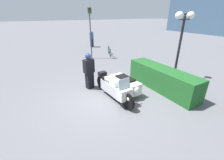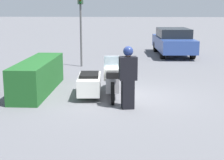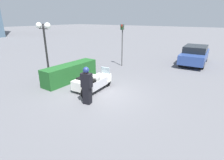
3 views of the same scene
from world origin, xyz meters
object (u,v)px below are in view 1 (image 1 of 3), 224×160
at_px(twin_lamp_post, 183,28).
at_px(pedestrian_bystander, 92,39).
at_px(hedge_bush_curbside, 162,79).
at_px(bicycle_parked, 109,51).
at_px(police_motorcycle, 121,86).
at_px(traffic_light_far, 90,27).
at_px(officer_rider, 89,70).

bearing_deg(twin_lamp_post, pedestrian_bystander, -176.66).
bearing_deg(hedge_bush_curbside, bicycle_parked, 172.45).
bearing_deg(bicycle_parked, police_motorcycle, -3.29).
height_order(twin_lamp_post, traffic_light_far, traffic_light_far).
distance_m(hedge_bush_curbside, twin_lamp_post, 2.72).
distance_m(hedge_bush_curbside, bicycle_parked, 6.91).
distance_m(officer_rider, hedge_bush_curbside, 3.47).
relative_size(twin_lamp_post, traffic_light_far, 0.92).
relative_size(officer_rider, hedge_bush_curbside, 0.46).
xyz_separation_m(police_motorcycle, bicycle_parked, (-6.47, 2.96, -0.13)).
bearing_deg(bicycle_parked, hedge_bush_curbside, 13.75).
xyz_separation_m(twin_lamp_post, bicycle_parked, (-6.37, -0.61, -2.39)).
height_order(pedestrian_bystander, bicycle_parked, pedestrian_bystander).
relative_size(twin_lamp_post, bicycle_parked, 2.14).
height_order(police_motorcycle, traffic_light_far, traffic_light_far).
distance_m(police_motorcycle, traffic_light_far, 6.67).
bearing_deg(officer_rider, pedestrian_bystander, -34.97).
bearing_deg(traffic_light_far, bicycle_parked, 103.81).
bearing_deg(officer_rider, twin_lamp_post, -117.75).
height_order(officer_rider, bicycle_parked, officer_rider).
xyz_separation_m(hedge_bush_curbside, bicycle_parked, (-6.85, 0.91, -0.19)).
bearing_deg(pedestrian_bystander, hedge_bush_curbside, -59.37).
height_order(police_motorcycle, bicycle_parked, police_motorcycle).
height_order(traffic_light_far, pedestrian_bystander, traffic_light_far).
bearing_deg(officer_rider, hedge_bush_curbside, -132.43).
bearing_deg(hedge_bush_curbside, twin_lamp_post, 107.24).
distance_m(hedge_bush_curbside, pedestrian_bystander, 10.85).
bearing_deg(pedestrian_bystander, twin_lamp_post, -51.18).
bearing_deg(bicycle_parked, pedestrian_bystander, -158.85).
bearing_deg(hedge_bush_curbside, police_motorcycle, -100.49).
height_order(twin_lamp_post, pedestrian_bystander, twin_lamp_post).
bearing_deg(twin_lamp_post, hedge_bush_curbside, -72.76).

